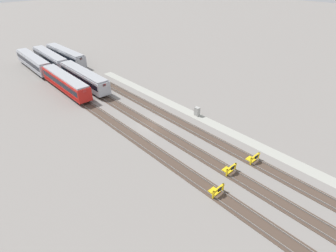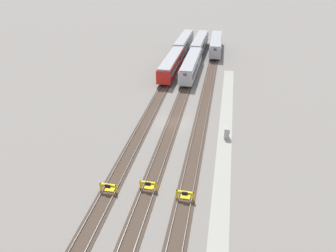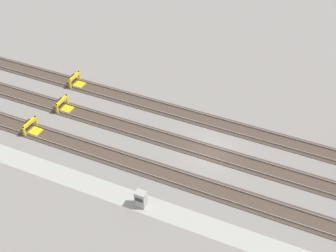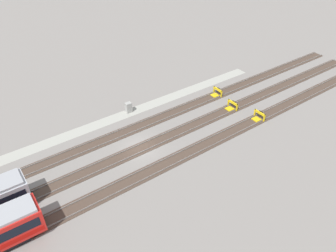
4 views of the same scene
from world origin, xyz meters
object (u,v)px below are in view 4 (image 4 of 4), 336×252
at_px(bumper_stop_nearest_track, 217,93).
at_px(electrical_cabinet, 129,108).
at_px(bumper_stop_near_inner_track, 231,106).
at_px(bumper_stop_middle_track, 258,116).

distance_m(bumper_stop_nearest_track, electrical_cabinet, 14.61).
height_order(bumper_stop_near_inner_track, electrical_cabinet, electrical_cabinet).
bearing_deg(bumper_stop_middle_track, bumper_stop_nearest_track, -87.82).
distance_m(bumper_stop_nearest_track, bumper_stop_middle_track, 8.57).
distance_m(bumper_stop_near_inner_track, electrical_cabinet, 15.58).
xyz_separation_m(bumper_stop_middle_track, electrical_cabinet, (14.36, -12.63, 0.29)).
bearing_deg(electrical_cabinet, bumper_stop_nearest_track, 163.85).
xyz_separation_m(bumper_stop_near_inner_track, electrical_cabinet, (13.15, -8.35, 0.29)).
relative_size(bumper_stop_nearest_track, electrical_cabinet, 1.25).
bearing_deg(bumper_stop_middle_track, electrical_cabinet, -41.33).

